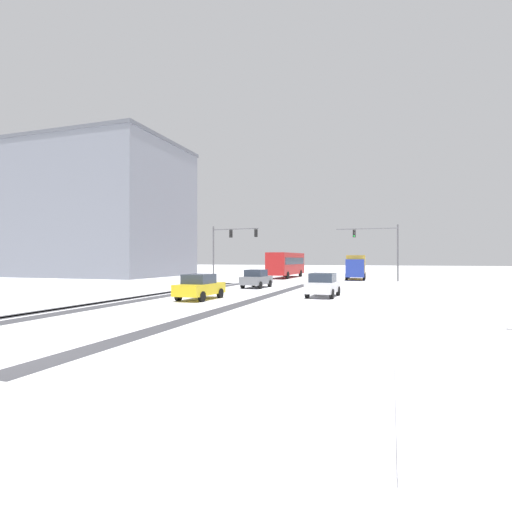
# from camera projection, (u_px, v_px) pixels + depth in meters

# --- Properties ---
(wheel_track_left_lane) EXTENTS (1.12, 33.78, 0.01)m
(wheel_track_left_lane) POSITION_uv_depth(u_px,v_px,m) (155.00, 298.00, 26.80)
(wheel_track_left_lane) COLOR #424247
(wheel_track_left_lane) RESTS_ON ground
(wheel_track_right_lane) EXTENTS (0.76, 33.78, 0.01)m
(wheel_track_right_lane) POSITION_uv_depth(u_px,v_px,m) (136.00, 297.00, 27.27)
(wheel_track_right_lane) COLOR #424247
(wheel_track_right_lane) RESTS_ON ground
(wheel_track_center) EXTENTS (0.72, 33.78, 0.01)m
(wheel_track_center) POSITION_uv_depth(u_px,v_px,m) (140.00, 297.00, 27.18)
(wheel_track_center) COLOR #424247
(wheel_track_center) RESTS_ON ground
(wheel_track_oncoming) EXTENTS (1.00, 33.78, 0.01)m
(wheel_track_oncoming) POSITION_uv_depth(u_px,v_px,m) (251.00, 301.00, 24.65)
(wheel_track_oncoming) COLOR #424247
(wheel_track_oncoming) RESTS_ON ground
(sidewalk_kerb_right) EXTENTS (4.00, 33.78, 0.12)m
(sidewalk_kerb_right) POSITION_uv_depth(u_px,v_px,m) (436.00, 310.00, 19.92)
(sidewalk_kerb_right) COLOR white
(sidewalk_kerb_right) RESTS_ON ground
(traffic_signal_far_right) EXTENTS (7.02, 0.38, 6.50)m
(traffic_signal_far_right) POSITION_uv_depth(u_px,v_px,m) (380.00, 242.00, 46.52)
(traffic_signal_far_right) COLOR #56565B
(traffic_signal_far_right) RESTS_ON ground
(traffic_signal_far_left) EXTENTS (5.97, 0.64, 6.50)m
(traffic_signal_far_left) POSITION_uv_depth(u_px,v_px,m) (229.00, 241.00, 48.05)
(traffic_signal_far_left) COLOR #56565B
(traffic_signal_far_left) RESTS_ON ground
(car_grey_lead) EXTENTS (1.96, 4.17, 1.62)m
(car_grey_lead) POSITION_uv_depth(u_px,v_px,m) (256.00, 279.00, 35.99)
(car_grey_lead) COLOR slate
(car_grey_lead) RESTS_ON ground
(car_white_second) EXTENTS (1.94, 4.16, 1.62)m
(car_white_second) POSITION_uv_depth(u_px,v_px,m) (323.00, 285.00, 27.37)
(car_white_second) COLOR silver
(car_white_second) RESTS_ON ground
(car_yellow_cab_third) EXTENTS (1.92, 4.14, 1.62)m
(car_yellow_cab_third) POSITION_uv_depth(u_px,v_px,m) (200.00, 287.00, 25.58)
(car_yellow_cab_third) COLOR yellow
(car_yellow_cab_third) RESTS_ON ground
(bus_oncoming) EXTENTS (2.81, 11.04, 3.38)m
(bus_oncoming) POSITION_uv_depth(u_px,v_px,m) (286.00, 263.00, 55.10)
(bus_oncoming) COLOR #B21E1E
(bus_oncoming) RESTS_ON ground
(box_truck_delivery) EXTENTS (2.57, 7.50, 3.02)m
(box_truck_delivery) POSITION_uv_depth(u_px,v_px,m) (356.00, 266.00, 50.22)
(box_truck_delivery) COLOR #233899
(box_truck_delivery) RESTS_ON ground
(office_building_far_left_block) EXTENTS (23.36, 18.39, 19.75)m
(office_building_far_left_block) POSITION_uv_depth(u_px,v_px,m) (102.00, 211.00, 61.44)
(office_building_far_left_block) COLOR gray
(office_building_far_left_block) RESTS_ON ground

